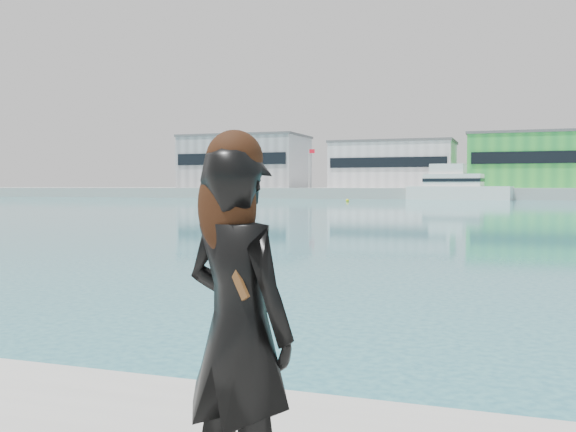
# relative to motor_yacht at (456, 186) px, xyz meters

# --- Properties ---
(far_quay) EXTENTS (320.00, 40.00, 2.00)m
(far_quay) POSITION_rel_motor_yacht_xyz_m (8.08, 19.91, -1.27)
(far_quay) COLOR #9E9E99
(far_quay) RESTS_ON ground
(warehouse_grey_left) EXTENTS (26.52, 16.36, 11.50)m
(warehouse_grey_left) POSITION_rel_motor_yacht_xyz_m (-46.92, 17.89, 5.49)
(warehouse_grey_left) COLOR gray
(warehouse_grey_left) RESTS_ON far_quay
(warehouse_white) EXTENTS (24.48, 15.35, 9.50)m
(warehouse_white) POSITION_rel_motor_yacht_xyz_m (-13.92, 17.89, 4.49)
(warehouse_white) COLOR silver
(warehouse_white) RESTS_ON far_quay
(warehouse_green) EXTENTS (30.60, 16.36, 10.50)m
(warehouse_green) POSITION_rel_motor_yacht_xyz_m (16.08, 17.89, 4.99)
(warehouse_green) COLOR green
(warehouse_green) RESTS_ON far_quay
(flagpole_left) EXTENTS (1.28, 0.16, 8.00)m
(flagpole_left) POSITION_rel_motor_yacht_xyz_m (-29.82, 10.91, 4.26)
(flagpole_left) COLOR silver
(flagpole_left) RESTS_ON far_quay
(motor_yacht) EXTENTS (17.81, 7.05, 8.09)m
(motor_yacht) POSITION_rel_motor_yacht_xyz_m (0.00, 0.00, 0.00)
(motor_yacht) COLOR white
(motor_yacht) RESTS_ON ground
(buoy_far) EXTENTS (0.50, 0.50, 0.50)m
(buoy_far) POSITION_rel_motor_yacht_xyz_m (-14.45, -19.09, -2.27)
(buoy_far) COLOR yellow
(buoy_far) RESTS_ON ground
(woman) EXTENTS (0.73, 0.60, 1.80)m
(woman) POSITION_rel_motor_yacht_xyz_m (7.80, -110.85, -0.56)
(woman) COLOR black
(woman) RESTS_ON near_quay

